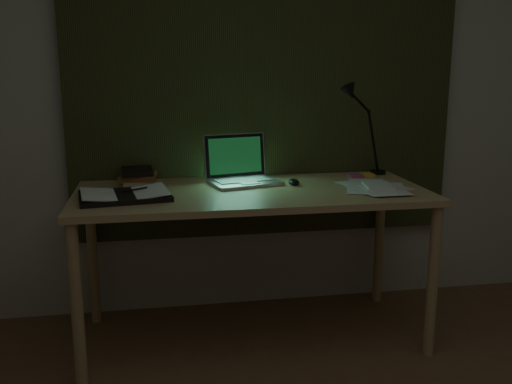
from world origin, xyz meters
The scene contains 11 objects.
wall_back centered at (0.00, 2.00, 1.25)m, with size 3.50×0.00×2.50m, color silver.
curtain centered at (0.00, 1.96, 1.45)m, with size 2.20×0.06×2.00m, color #2D351A.
desk centered at (-0.15, 1.53, 0.40)m, with size 1.76×0.77×0.80m, color tan, non-canonical shape.
laptop centered at (-0.16, 1.69, 0.93)m, with size 0.35×0.40×0.25m, color silver, non-canonical shape.
open_textbook centered at (-0.77, 1.45, 0.82)m, with size 0.42×0.30×0.04m, color white, non-canonical shape.
book_stack centered at (-0.72, 1.79, 0.85)m, with size 0.18×0.21×0.09m, color white, non-canonical shape.
loose_papers centered at (0.44, 1.47, 0.81)m, with size 0.30×0.32×0.02m, color white, non-canonical shape.
mouse centered at (0.09, 1.61, 0.82)m, with size 0.05×0.09×0.03m, color black.
sticky_yellow centered at (0.56, 1.79, 0.81)m, with size 0.07×0.07×0.02m, color yellow.
sticky_pink centered at (0.48, 1.76, 0.81)m, with size 0.08×0.08×0.02m, color #C84D89.
desk_lamp centered at (0.64, 1.84, 1.05)m, with size 0.33×0.26×0.50m, color black, non-canonical shape.
Camera 1 is at (-0.62, -1.23, 1.42)m, focal length 40.00 mm.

